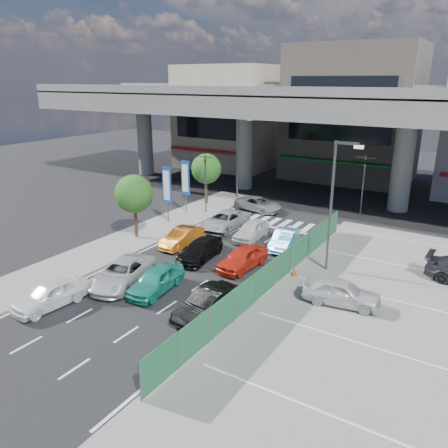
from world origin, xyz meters
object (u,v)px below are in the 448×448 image
Objects in this scene: van_white_back_left at (50,294)px; traffic_cone at (294,271)px; hatch_black_mid_right at (208,303)px; traffic_light_left at (205,169)px; sedan_black_mid at (200,250)px; crossing_wagon_silver at (258,204)px; tree_near at (134,194)px; kei_truck_front_right at (284,239)px; street_lamp_right at (335,196)px; traffic_light_right at (365,170)px; sedan_white_front_mid at (251,230)px; taxi_orange_left at (182,237)px; signboard_near at (167,187)px; signboard_far at (185,180)px; tree_far at (206,169)px; wagon_silver_front_left at (224,221)px; sedan_white_mid_left at (122,273)px; street_lamp_left at (239,150)px; taxi_teal_mid at (156,280)px; taxi_orange_right at (243,258)px.

van_white_back_left reaches higher than traffic_cone.
traffic_light_left is at bearing 129.91° from hatch_black_mid_right.
sedan_black_mid reaches higher than crossing_wagon_silver.
tree_near reaches higher than kei_truck_front_right.
crossing_wagon_silver is (-9.79, 9.17, -4.16)m from street_lamp_right.
traffic_light_right reaches higher than sedan_white_front_mid.
taxi_orange_left is at bearing 140.05° from hatch_black_mid_right.
signboard_near reaches higher than hatch_black_mid_right.
street_lamp_right is 15.69m from signboard_far.
traffic_cone is (12.92, -4.01, -2.67)m from signboard_near.
wagon_silver_front_left is (5.26, -5.28, -2.70)m from tree_far.
sedan_white_mid_left is at bearing -169.91° from crossing_wagon_silver.
sedan_black_mid is at bearing -71.69° from wagon_silver_front_left.
kei_truck_front_right is 0.88× the size of crossing_wagon_silver.
tree_far is 13.07m from kei_truck_front_right.
tree_near is 1.21× the size of sedan_white_front_mid.
street_lamp_left is 1.70× the size of signboard_near.
hatch_black_mid_right is 0.98× the size of sedan_black_mid.
street_lamp_right is at bearing -7.90° from signboard_near.
street_lamp_right is 11.85× the size of traffic_cone.
hatch_black_mid_right is 7.33m from sedan_black_mid.
tree_near is at bearing 167.33° from sedan_black_mid.
traffic_light_left reaches higher than sedan_black_mid.
van_white_back_left is at bearing -109.96° from traffic_light_right.
kei_truck_front_right is at bearing 98.76° from hatch_black_mid_right.
traffic_light_left is 10.87m from sedan_black_mid.
tree_far is 0.97× the size of wagon_silver_front_left.
tree_near is 9.47m from taxi_teal_mid.
kei_truck_front_right is at bearing 44.90° from sedan_black_mid.
wagon_silver_front_left is (4.46, 5.22, -2.70)m from tree_near.
street_lamp_left is 14.41m from kei_truck_front_right.
traffic_light_left reaches higher than taxi_orange_right.
traffic_light_right is 1.08× the size of tree_far.
street_lamp_left is 16.33m from sedan_black_mid.
taxi_orange_right is at bearing -10.58° from taxi_orange_left.
street_lamp_right is at bearing 13.39° from sedan_black_mid.
taxi_teal_mid is at bearing -89.27° from sedan_black_mid.
street_lamp_left is (-13.50, 12.00, 0.00)m from street_lamp_right.
hatch_black_mid_right is (7.49, 3.61, 0.00)m from van_white_back_left.
sedan_white_front_mid is (6.57, -3.65, -3.26)m from traffic_light_left.
sedan_white_front_mid reaches higher than traffic_cone.
crossing_wagon_silver is (-0.28, 17.39, -0.08)m from sedan_white_mid_left.
van_white_back_left is 0.82× the size of sedan_white_mid_left.
signboard_near is 8.43m from sedan_black_mid.
taxi_orange_left is 8.84m from traffic_cone.
tree_far is at bearing 95.27° from signboard_near.
traffic_light_left reaches higher than traffic_cone.
wagon_silver_front_left is (3.79, -8.78, -4.08)m from street_lamp_left.
sedan_white_mid_left is 1.23× the size of taxi_orange_right.
sedan_white_mid_left reaches higher than crossing_wagon_silver.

